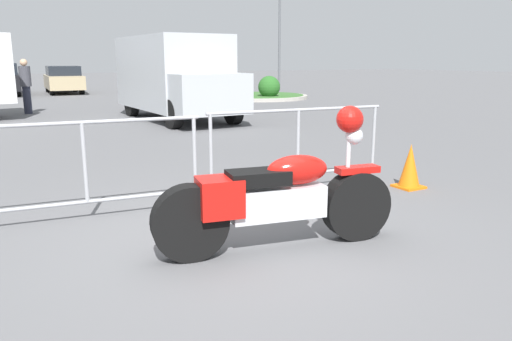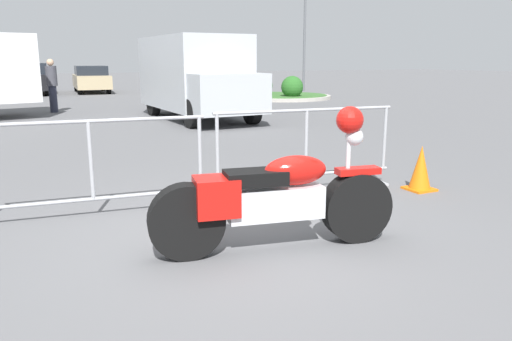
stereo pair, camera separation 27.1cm
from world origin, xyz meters
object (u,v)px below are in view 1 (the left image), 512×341
Objects in this scene: delivery_van at (175,75)px; parked_car_tan at (64,79)px; crowd_barrier_far at (298,148)px; traffic_cone at (410,167)px; motorcycle at (278,197)px; street_lamp at (280,19)px; crowd_barrier_near at (85,169)px; pedestrian at (26,84)px.

delivery_van is 13.23m from parked_car_tan.
crowd_barrier_far is 4.21× the size of traffic_cone.
motorcycle reaches higher than traffic_cone.
delivery_van is 0.89× the size of street_lamp.
street_lamp reaches higher than crowd_barrier_near.
crowd_barrier_near is 0.44× the size of street_lamp.
crowd_barrier_near is 1.00× the size of crowd_barrier_far.
pedestrian is (-0.91, 13.57, 0.43)m from motorcycle.
motorcycle is 0.91× the size of crowd_barrier_near.
traffic_cone is at bearing -72.76° from pedestrian.
street_lamp is (9.23, 18.34, 3.42)m from traffic_cone.
pedestrian is (-2.49, -9.52, 0.24)m from parked_car_tan.
motorcycle is 3.82× the size of traffic_cone.
delivery_van is at bearing -134.41° from street_lamp.
crowd_barrier_near is 4.21× the size of traffic_cone.
pedestrian is (-3.58, 3.64, -0.32)m from delivery_van.
crowd_barrier_far is 1.47× the size of pedestrian.
pedestrian reaches higher than motorcycle.
traffic_cone is 0.10× the size of street_lamp.
crowd_barrier_far is 21.41m from parked_car_tan.
traffic_cone is (4.03, -0.67, -0.27)m from crowd_barrier_near.
crowd_barrier_far is at bearing -78.03° from pedestrian.
parked_car_tan is (2.93, 21.41, 0.12)m from crowd_barrier_near.
motorcycle is 22.96m from street_lamp.
parked_car_tan is at bearing -177.57° from delivery_van.
motorcycle is at bearing -159.26° from traffic_cone.
crowd_barrier_far is at bearing 0.00° from crowd_barrier_near.
street_lamp is at bearing -107.05° from parked_car_tan.
street_lamp reaches higher than motorcycle.
motorcycle reaches higher than crowd_barrier_near.
crowd_barrier_far is (1.34, 1.69, 0.07)m from motorcycle.
delivery_van reaches higher than crowd_barrier_near.
parked_car_tan is 11.40m from street_lamp.
traffic_cone is (1.11, -22.08, -0.39)m from parked_car_tan.
crowd_barrier_far is 0.62× the size of parked_car_tan.
street_lamp is (9.24, 9.43, 2.47)m from delivery_van.
pedestrian reaches higher than traffic_cone.
parked_car_tan is at bearing 89.36° from crowd_barrier_far.
crowd_barrier_far is at bearing -177.82° from parked_car_tan.
crowd_barrier_far reaches higher than traffic_cone.
motorcycle is at bearing 178.90° from parked_car_tan.
motorcycle is 1.34× the size of pedestrian.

